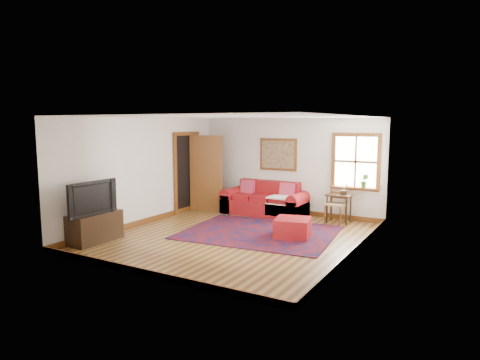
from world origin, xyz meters
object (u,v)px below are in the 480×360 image
Objects in this scene: media_cabinet at (95,227)px; red_ottoman at (292,228)px; ladder_back_chair at (336,202)px; red_leather_sofa at (265,203)px; side_table at (339,199)px.

red_ottoman is at bearing 35.01° from media_cabinet.
ladder_back_chair is at bearing 47.22° from media_cabinet.
media_cabinet is (-1.77, -4.08, 0.01)m from red_leather_sofa.
red_ottoman is 0.75× the size of ladder_back_chair.
side_table is at bearing 0.78° from red_leather_sofa.
ladder_back_chair is (1.93, -0.08, 0.22)m from red_leather_sofa.
red_ottoman is 1.88m from side_table.
side_table is 0.63× the size of media_cabinet.
red_leather_sofa is 3.19× the size of side_table.
red_ottoman is at bearing -103.53° from side_table.
ladder_back_chair reaches higher than red_leather_sofa.
ladder_back_chair is (-0.03, -0.11, -0.06)m from side_table.
side_table reaches higher than red_ottoman.
media_cabinet is at bearing -158.37° from red_ottoman.
red_ottoman is at bearing -103.46° from ladder_back_chair.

